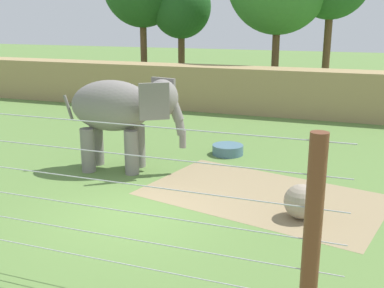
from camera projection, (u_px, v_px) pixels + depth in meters
The scene contains 8 objects.
ground_plane at pixel (135, 213), 11.65m from camera, with size 120.00×120.00×0.00m, color #5B7F3D.
dirt_patch at pixel (262, 195), 12.83m from camera, with size 6.31×3.81×0.01m, color #937F5B.
embankment_wall at pixel (256, 90), 23.68m from camera, with size 36.00×1.80×2.28m, color tan.
elephant at pixel (121, 110), 14.53m from camera, with size 3.90×1.94×2.92m.
enrichment_ball at pixel (301, 202), 11.29m from camera, with size 0.85×0.85×0.85m, color gray.
cable_fence at pixel (51, 198), 8.33m from camera, with size 10.11×0.27×3.21m.
water_tub at pixel (228, 149), 16.61m from camera, with size 1.10×1.10×0.35m.
tree_far_left at pixel (181, 7), 30.27m from camera, with size 3.87×3.87×7.41m.
Camera 1 is at (5.04, -9.64, 4.73)m, focal length 43.75 mm.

